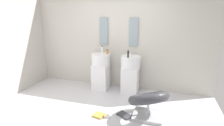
{
  "coord_description": "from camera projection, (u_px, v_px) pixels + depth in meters",
  "views": [
    {
      "loc": [
        1.22,
        -2.89,
        1.93
      ],
      "look_at": [
        0.15,
        0.55,
        0.95
      ],
      "focal_mm": 28.71,
      "sensor_mm": 36.0,
      "label": 1
    }
  ],
  "objects": [
    {
      "name": "soap_bottle_white",
      "position": [
        102.0,
        50.0,
        4.69
      ],
      "size": [
        0.05,
        0.05,
        0.19
      ],
      "color": "white",
      "rests_on": "pedestal_sink_left"
    },
    {
      "name": "ground_plane",
      "position": [
        96.0,
        117.0,
        3.52
      ],
      "size": [
        4.8,
        3.6,
        0.04
      ],
      "primitive_type": "cube",
      "color": "silver"
    },
    {
      "name": "vanity_mirror_left",
      "position": [
        104.0,
        31.0,
        4.69
      ],
      "size": [
        0.22,
        0.03,
        0.7
      ],
      "primitive_type": "cube",
      "color": "#8C9EA8"
    },
    {
      "name": "pedestal_sink_right",
      "position": [
        130.0,
        73.0,
        4.47
      ],
      "size": [
        0.48,
        0.48,
        1.05
      ],
      "color": "white",
      "rests_on": "ground_plane"
    },
    {
      "name": "rear_partition",
      "position": [
        119.0,
        39.0,
        4.69
      ],
      "size": [
        4.8,
        0.1,
        2.6
      ],
      "primitive_type": "cube",
      "color": "beige",
      "rests_on": "ground_plane"
    },
    {
      "name": "lounge_chair",
      "position": [
        148.0,
        100.0,
        3.4
      ],
      "size": [
        1.1,
        1.1,
        0.65
      ],
      "color": "#B7BABF",
      "rests_on": "ground_plane"
    },
    {
      "name": "soap_bottle_black",
      "position": [
        128.0,
        54.0,
        4.19
      ],
      "size": [
        0.04,
        0.04,
        0.17
      ],
      "color": "black",
      "rests_on": "pedestal_sink_right"
    },
    {
      "name": "soap_bottle_amber",
      "position": [
        107.0,
        52.0,
        4.54
      ],
      "size": [
        0.06,
        0.06,
        0.13
      ],
      "color": "#C68C38",
      "rests_on": "pedestal_sink_left"
    },
    {
      "name": "vanity_mirror_right",
      "position": [
        134.0,
        32.0,
        4.46
      ],
      "size": [
        0.22,
        0.03,
        0.7
      ],
      "primitive_type": "cube",
      "color": "#8C9EA8"
    },
    {
      "name": "magazine_charcoal",
      "position": [
        124.0,
        115.0,
        3.5
      ],
      "size": [
        0.34,
        0.3,
        0.03
      ],
      "primitive_type": "cube",
      "rotation": [
        0.0,
        0.0,
        -0.49
      ],
      "color": "#38383D",
      "rests_on": "area_rug"
    },
    {
      "name": "magazine_ochre",
      "position": [
        99.0,
        115.0,
        3.49
      ],
      "size": [
        0.24,
        0.23,
        0.03
      ],
      "primitive_type": "cube",
      "rotation": [
        0.0,
        0.0,
        -0.22
      ],
      "color": "gold",
      "rests_on": "area_rug"
    },
    {
      "name": "coffee_mug",
      "position": [
        108.0,
        115.0,
        3.44
      ],
      "size": [
        0.09,
        0.09,
        0.1
      ],
      "primitive_type": "cylinder",
      "color": "white",
      "rests_on": "area_rug"
    },
    {
      "name": "area_rug",
      "position": [
        111.0,
        119.0,
        3.39
      ],
      "size": [
        1.25,
        0.81,
        0.01
      ],
      "primitive_type": "cube",
      "color": "#B2B2B7",
      "rests_on": "ground_plane"
    },
    {
      "name": "pedestal_sink_left",
      "position": [
        101.0,
        70.0,
        4.7
      ],
      "size": [
        0.48,
        0.48,
        1.05
      ],
      "color": "white",
      "rests_on": "ground_plane"
    }
  ]
}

